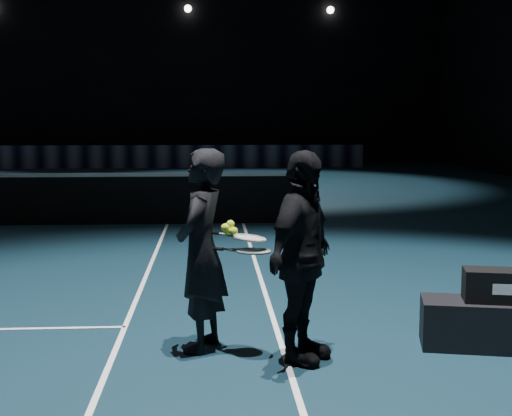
{
  "coord_description": "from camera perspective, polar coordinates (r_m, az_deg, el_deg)",
  "views": [
    {
      "loc": [
        4.91,
        -12.8,
        1.89
      ],
      "look_at": [
        5.26,
        -7.22,
        1.19
      ],
      "focal_mm": 50.0,
      "sensor_mm": 36.0,
      "label": 1
    }
  ],
  "objects": [
    {
      "name": "tennis_balls",
      "position": [
        5.7,
        -2.05,
        -1.68
      ],
      "size": [
        0.12,
        0.1,
        0.12
      ],
      "primitive_type": null,
      "color": "gold",
      "rests_on": "racket_upper"
    },
    {
      "name": "player_b",
      "position": [
        5.54,
        3.67,
        -3.95
      ],
      "size": [
        0.85,
        1.04,
        1.66
      ],
      "primitive_type": "imported",
      "rotation": [
        0.0,
        0.0,
        1.03
      ],
      "color": "black",
      "rests_on": "floor"
    },
    {
      "name": "sponsor_backdrop",
      "position": [
        28.75,
        -13.49,
        4.0
      ],
      "size": [
        22.0,
        0.15,
        0.9
      ],
      "primitive_type": "cube",
      "color": "black",
      "rests_on": "floor"
    },
    {
      "name": "racket_bag",
      "position": [
        6.23,
        19.31,
        -5.89
      ],
      "size": [
        0.71,
        0.42,
        0.27
      ],
      "primitive_type": "cube",
      "rotation": [
        0.0,
        0.0,
        -0.22
      ],
      "color": "black",
      "rests_on": "player_bench"
    },
    {
      "name": "player_bench",
      "position": [
        6.31,
        19.19,
        -8.84
      ],
      "size": [
        1.39,
        0.72,
        0.4
      ],
      "primitive_type": "cube",
      "rotation": [
        0.0,
        0.0,
        -0.22
      ],
      "color": "black",
      "rests_on": "floor"
    },
    {
      "name": "wall_back",
      "position": [
        31.34,
        -12.94,
        12.59
      ],
      "size": [
        30.0,
        0.0,
        30.0
      ],
      "primitive_type": "plane",
      "rotation": [
        1.57,
        0.0,
        0.0
      ],
      "color": "black",
      "rests_on": "ground"
    },
    {
      "name": "racket_upper",
      "position": [
        5.7,
        -0.56,
        -2.42
      ],
      "size": [
        0.71,
        0.43,
        0.1
      ],
      "primitive_type": null,
      "rotation": [
        0.0,
        0.1,
        -0.34
      ],
      "color": "black",
      "rests_on": "player_b"
    },
    {
      "name": "player_a",
      "position": [
        5.83,
        -4.39,
        -3.4
      ],
      "size": [
        0.57,
        0.7,
        1.66
      ],
      "primitive_type": "imported",
      "rotation": [
        0.0,
        0.0,
        -1.89
      ],
      "color": "black",
      "rests_on": "floor"
    },
    {
      "name": "fixtures_far",
      "position": [
        31.33,
        -13.08,
        15.35
      ],
      "size": [
        20.0,
        0.3,
        0.3
      ],
      "primitive_type": null,
      "color": "white",
      "rests_on": "wall_back"
    },
    {
      "name": "net_post_right",
      "position": [
        12.95,
        3.0,
        1.13
      ],
      "size": [
        0.1,
        0.1,
        1.1
      ],
      "primitive_type": "cylinder",
      "color": "black",
      "rests_on": "floor"
    },
    {
      "name": "racket_lower",
      "position": [
        5.66,
        -0.22,
        -3.47
      ],
      "size": [
        0.71,
        0.47,
        0.03
      ],
      "primitive_type": null,
      "rotation": [
        0.0,
        0.0,
        -0.41
      ],
      "color": "black",
      "rests_on": "player_a"
    }
  ]
}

